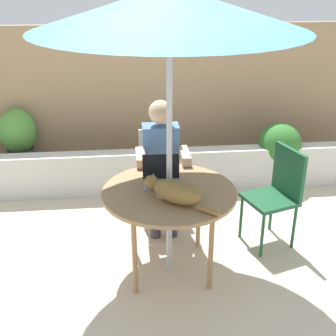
% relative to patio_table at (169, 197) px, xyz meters
% --- Properties ---
extents(ground_plane, '(14.00, 14.00, 0.00)m').
position_rel_patio_table_xyz_m(ground_plane, '(0.00, 0.00, -0.68)').
color(ground_plane, beige).
extents(fence_back, '(5.80, 0.08, 1.76)m').
position_rel_patio_table_xyz_m(fence_back, '(0.00, 2.09, 0.20)').
color(fence_back, '#937756').
rests_on(fence_back, ground).
extents(planter_wall_low, '(5.22, 0.20, 0.48)m').
position_rel_patio_table_xyz_m(planter_wall_low, '(0.00, 1.46, -0.44)').
color(planter_wall_low, beige).
rests_on(planter_wall_low, ground).
extents(patio_table, '(1.06, 1.06, 0.74)m').
position_rel_patio_table_xyz_m(patio_table, '(0.00, 0.00, 0.00)').
color(patio_table, '#9E754C').
rests_on(patio_table, ground).
extents(patio_umbrella, '(1.91, 1.91, 2.24)m').
position_rel_patio_table_xyz_m(patio_umbrella, '(0.00, 0.00, 1.41)').
color(patio_umbrella, '#B7B7BC').
rests_on(patio_umbrella, ground).
extents(chair_occupied, '(0.40, 0.40, 0.91)m').
position_rel_patio_table_xyz_m(chair_occupied, '(0.00, 0.89, -0.14)').
color(chair_occupied, '#B2A899').
rests_on(chair_occupied, ground).
extents(chair_empty, '(0.50, 0.50, 0.91)m').
position_rel_patio_table_xyz_m(chair_empty, '(1.01, 0.33, -0.14)').
color(chair_empty, '#194C2D').
rests_on(chair_empty, ground).
extents(person_seated, '(0.48, 0.48, 1.25)m').
position_rel_patio_table_xyz_m(person_seated, '(0.00, 0.73, 0.02)').
color(person_seated, '#4C72A5').
rests_on(person_seated, ground).
extents(laptop, '(0.31, 0.26, 0.21)m').
position_rel_patio_table_xyz_m(laptop, '(-0.05, 0.16, 0.12)').
color(laptop, gray).
rests_on(laptop, patio_table).
extents(cat, '(0.52, 0.46, 0.17)m').
position_rel_patio_table_xyz_m(cat, '(0.02, -0.18, 0.14)').
color(cat, olive).
rests_on(cat, patio_table).
extents(potted_plant_near_fence, '(0.42, 0.42, 0.87)m').
position_rel_patio_table_xyz_m(potted_plant_near_fence, '(-1.56, 1.92, -0.18)').
color(potted_plant_near_fence, '#33383D').
rests_on(potted_plant_near_fence, ground).
extents(potted_plant_by_chair, '(0.48, 0.48, 0.73)m').
position_rel_patio_table_xyz_m(potted_plant_by_chair, '(1.42, 1.52, -0.26)').
color(potted_plant_by_chair, '#9E5138').
rests_on(potted_plant_by_chair, ground).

